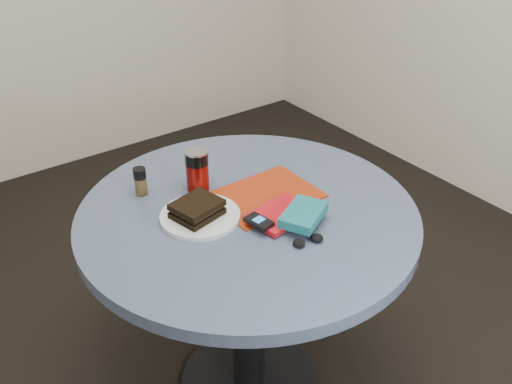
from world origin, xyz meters
TOP-DOWN VIEW (x-y plane):
  - ground at (0.00, 0.00)m, footprint 4.00×4.00m
  - table at (0.00, 0.00)m, footprint 1.00×1.00m
  - plate at (-0.14, 0.04)m, footprint 0.30×0.30m
  - sandwich at (-0.15, 0.04)m, footprint 0.15×0.13m
  - soda_can at (-0.06, 0.19)m, footprint 0.09×0.09m
  - pepper_grinder at (-0.21, 0.26)m, footprint 0.05×0.05m
  - magazine at (0.08, 0.03)m, footprint 0.31×0.23m
  - red_book at (0.05, -0.09)m, footprint 0.20×0.15m
  - novel at (0.08, -0.15)m, footprint 0.17×0.15m
  - mp3_player at (-0.03, -0.10)m, footprint 0.06×0.09m
  - headphones at (0.04, -0.23)m, footprint 0.09×0.05m

SIDE VIEW (x-z plane):
  - ground at x=0.00m, z-range 0.00..0.00m
  - table at x=0.00m, z-range 0.21..0.96m
  - magazine at x=0.08m, z-range 0.75..0.76m
  - plate at x=-0.14m, z-range 0.75..0.76m
  - headphones at x=0.04m, z-range 0.75..0.77m
  - red_book at x=0.05m, z-range 0.76..0.77m
  - mp3_player at x=-0.03m, z-range 0.77..0.78m
  - novel at x=0.08m, z-range 0.77..0.80m
  - sandwich at x=-0.15m, z-range 0.76..0.81m
  - pepper_grinder at x=-0.21m, z-range 0.75..0.84m
  - soda_can at x=-0.06m, z-range 0.75..0.88m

